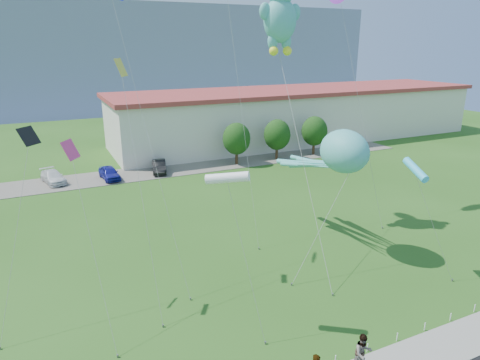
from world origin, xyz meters
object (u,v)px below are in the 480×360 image
object	(u,v)px
pedestrian_right	(363,353)
teddy_bear_kite	(280,14)
octopus_kite	(334,157)
parked_car_blue	(109,173)
warehouse	(300,114)
parked_car_white	(53,177)
parked_car_black	(159,166)

from	to	relation	value
pedestrian_right	teddy_bear_kite	distance (m)	24.63
octopus_kite	teddy_bear_kite	size ratio (longest dim) A/B	0.47
pedestrian_right	parked_car_blue	distance (m)	36.98
pedestrian_right	octopus_kite	size ratio (longest dim) A/B	0.21
teddy_bear_kite	pedestrian_right	bearing A→B (deg)	-106.95
warehouse	parked_car_white	bearing A→B (deg)	-167.49
pedestrian_right	parked_car_white	distance (m)	39.62
pedestrian_right	octopus_kite	distance (m)	14.55
parked_car_blue	teddy_bear_kite	size ratio (longest dim) A/B	0.22
parked_car_white	parked_car_black	size ratio (longest dim) A/B	1.04
pedestrian_right	octopus_kite	xyz separation A→B (m)	(6.52, 11.47, 6.13)
parked_car_white	warehouse	bearing A→B (deg)	-1.12
parked_car_blue	parked_car_black	size ratio (longest dim) A/B	0.97
parked_car_white	parked_car_blue	xyz separation A→B (m)	(5.96, -1.30, 0.06)
warehouse	octopus_kite	distance (m)	40.08
parked_car_white	octopus_kite	world-z (taller)	octopus_kite
warehouse	pedestrian_right	bearing A→B (deg)	-119.53
parked_car_blue	octopus_kite	xyz separation A→B (m)	(12.39, -25.04, 6.41)
warehouse	teddy_bear_kite	xyz separation A→B (m)	(-20.76, -28.39, 13.02)
warehouse	pedestrian_right	size ratio (longest dim) A/B	31.14
parked_car_white	teddy_bear_kite	size ratio (longest dim) A/B	0.23
warehouse	teddy_bear_kite	size ratio (longest dim) A/B	3.07
parked_car_blue	warehouse	bearing A→B (deg)	10.65
warehouse	parked_car_blue	bearing A→B (deg)	-163.11
parked_car_black	octopus_kite	xyz separation A→B (m)	(6.47, -25.32, 6.41)
teddy_bear_kite	parked_car_blue	bearing A→B (deg)	121.25
parked_car_white	parked_car_black	world-z (taller)	parked_car_black
pedestrian_right	parked_car_blue	xyz separation A→B (m)	(-5.87, 36.51, -0.28)
pedestrian_right	parked_car_white	size ratio (longest dim) A/B	0.42
parked_car_blue	teddy_bear_kite	bearing A→B (deg)	-64.99
parked_car_white	teddy_bear_kite	world-z (taller)	teddy_bear_kite
warehouse	pedestrian_right	xyz separation A→B (m)	(-26.20, -46.25, -3.05)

